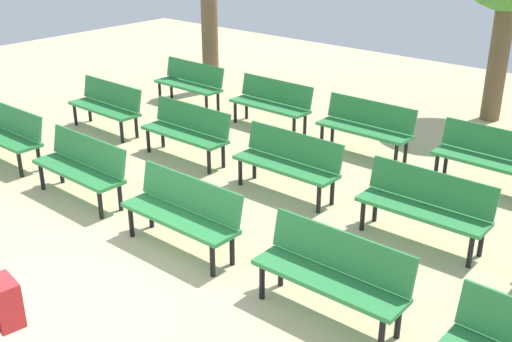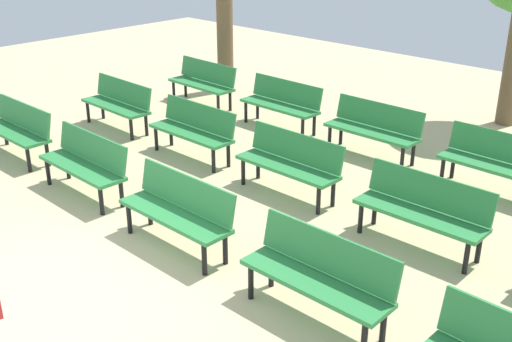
{
  "view_description": "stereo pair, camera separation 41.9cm",
  "coord_description": "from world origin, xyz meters",
  "px_view_note": "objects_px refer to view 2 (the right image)",
  "views": [
    {
      "loc": [
        4.93,
        -2.92,
        3.81
      ],
      "look_at": [
        0.0,
        2.91,
        0.55
      ],
      "focal_mm": 43.86,
      "sensor_mm": 36.0,
      "label": 1
    },
    {
      "loc": [
        5.25,
        -2.64,
        3.81
      ],
      "look_at": [
        0.0,
        2.91,
        0.55
      ],
      "focal_mm": 43.86,
      "sensor_mm": 36.0,
      "label": 2
    }
  ],
  "objects_px": {
    "bench_r2_c3": "(498,160)",
    "tree_2": "(225,33)",
    "bench_r0_c0": "(18,127)",
    "bench_r0_c2": "(179,208)",
    "bench_r1_c0": "(118,102)",
    "bench_r1_c3": "(423,207)",
    "bench_r2_c1": "(282,102)",
    "bench_r1_c2": "(290,161)",
    "bench_r0_c1": "(86,161)",
    "bench_r2_c0": "(203,81)",
    "bench_r1_c1": "(194,128)",
    "bench_r2_c2": "(374,127)",
    "bench_r0_c3": "(320,273)"
  },
  "relations": [
    {
      "from": "bench_r1_c0",
      "to": "bench_r0_c2",
      "type": "bearing_deg",
      "value": -25.37
    },
    {
      "from": "bench_r0_c0",
      "to": "tree_2",
      "type": "relative_size",
      "value": 0.63
    },
    {
      "from": "bench_r1_c1",
      "to": "bench_r2_c3",
      "type": "relative_size",
      "value": 1.0
    },
    {
      "from": "bench_r0_c1",
      "to": "bench_r1_c3",
      "type": "bearing_deg",
      "value": 25.72
    },
    {
      "from": "bench_r0_c3",
      "to": "bench_r2_c0",
      "type": "bearing_deg",
      "value": 145.95
    },
    {
      "from": "bench_r0_c2",
      "to": "bench_r1_c0",
      "type": "xyz_separation_m",
      "value": [
        -4.15,
        2.06,
        0.0
      ]
    },
    {
      "from": "bench_r2_c3",
      "to": "bench_r1_c1",
      "type": "bearing_deg",
      "value": -153.34
    },
    {
      "from": "bench_r0_c0",
      "to": "bench_r0_c3",
      "type": "height_order",
      "value": "same"
    },
    {
      "from": "bench_r0_c0",
      "to": "bench_r2_c1",
      "type": "distance_m",
      "value": 4.55
    },
    {
      "from": "bench_r0_c0",
      "to": "bench_r0_c3",
      "type": "distance_m",
      "value": 6.23
    },
    {
      "from": "bench_r1_c1",
      "to": "bench_r2_c1",
      "type": "relative_size",
      "value": 1.0
    },
    {
      "from": "bench_r2_c3",
      "to": "tree_2",
      "type": "bearing_deg",
      "value": 171.09
    },
    {
      "from": "bench_r0_c2",
      "to": "bench_r1_c0",
      "type": "bearing_deg",
      "value": 153.8
    },
    {
      "from": "bench_r0_c1",
      "to": "bench_r2_c1",
      "type": "distance_m",
      "value": 4.06
    },
    {
      "from": "bench_r0_c2",
      "to": "tree_2",
      "type": "distance_m",
      "value": 6.99
    },
    {
      "from": "bench_r0_c2",
      "to": "bench_r0_c0",
      "type": "bearing_deg",
      "value": 178.7
    },
    {
      "from": "bench_r0_c2",
      "to": "bench_r2_c3",
      "type": "xyz_separation_m",
      "value": [
        2.12,
        4.06,
        0.0
      ]
    },
    {
      "from": "bench_r0_c3",
      "to": "bench_r2_c2",
      "type": "bearing_deg",
      "value": 116.29
    },
    {
      "from": "bench_r0_c1",
      "to": "bench_r0_c3",
      "type": "bearing_deg",
      "value": 0.32
    },
    {
      "from": "bench_r0_c1",
      "to": "bench_r0_c3",
      "type": "xyz_separation_m",
      "value": [
        4.17,
        -0.03,
        0.0
      ]
    },
    {
      "from": "bench_r2_c1",
      "to": "tree_2",
      "type": "xyz_separation_m",
      "value": [
        -2.62,
        1.1,
        0.76
      ]
    },
    {
      "from": "bench_r0_c0",
      "to": "bench_r2_c1",
      "type": "xyz_separation_m",
      "value": [
        2.16,
        4.01,
        0.0
      ]
    },
    {
      "from": "bench_r1_c1",
      "to": "bench_r2_c2",
      "type": "bearing_deg",
      "value": 44.25
    },
    {
      "from": "bench_r0_c0",
      "to": "bench_r2_c3",
      "type": "relative_size",
      "value": 1.0
    },
    {
      "from": "bench_r0_c0",
      "to": "bench_r2_c0",
      "type": "bearing_deg",
      "value": 89.62
    },
    {
      "from": "tree_2",
      "to": "bench_r0_c1",
      "type": "bearing_deg",
      "value": -64.02
    },
    {
      "from": "bench_r0_c3",
      "to": "bench_r1_c3",
      "type": "xyz_separation_m",
      "value": [
        0.01,
        1.98,
        0.0
      ]
    },
    {
      "from": "bench_r0_c1",
      "to": "bench_r1_c0",
      "type": "bearing_deg",
      "value": 136.67
    },
    {
      "from": "bench_r1_c0",
      "to": "bench_r2_c1",
      "type": "height_order",
      "value": "same"
    },
    {
      "from": "bench_r2_c0",
      "to": "bench_r2_c2",
      "type": "relative_size",
      "value": 1.01
    },
    {
      "from": "bench_r0_c2",
      "to": "bench_r1_c0",
      "type": "distance_m",
      "value": 4.64
    },
    {
      "from": "bench_r0_c0",
      "to": "bench_r1_c3",
      "type": "distance_m",
      "value": 6.52
    },
    {
      "from": "bench_r1_c2",
      "to": "bench_r2_c0",
      "type": "bearing_deg",
      "value": 153.13
    },
    {
      "from": "bench_r1_c1",
      "to": "bench_r0_c2",
      "type": "bearing_deg",
      "value": -45.08
    },
    {
      "from": "bench_r0_c0",
      "to": "bench_r0_c1",
      "type": "xyz_separation_m",
      "value": [
        2.06,
        -0.05,
        0.0
      ]
    },
    {
      "from": "bench_r0_c2",
      "to": "bench_r1_c2",
      "type": "height_order",
      "value": "same"
    },
    {
      "from": "bench_r0_c0",
      "to": "bench_r1_c3",
      "type": "bearing_deg",
      "value": 16.83
    },
    {
      "from": "bench_r0_c0",
      "to": "bench_r0_c1",
      "type": "bearing_deg",
      "value": -1.48
    },
    {
      "from": "bench_r0_c2",
      "to": "bench_r2_c1",
      "type": "distance_m",
      "value": 4.57
    },
    {
      "from": "bench_r1_c0",
      "to": "bench_r0_c0",
      "type": "bearing_deg",
      "value": -88.59
    },
    {
      "from": "bench_r0_c3",
      "to": "bench_r1_c1",
      "type": "relative_size",
      "value": 1.0
    },
    {
      "from": "bench_r2_c3",
      "to": "bench_r0_c1",
      "type": "bearing_deg",
      "value": -135.53
    },
    {
      "from": "bench_r0_c3",
      "to": "bench_r1_c0",
      "type": "bearing_deg",
      "value": 161.32
    },
    {
      "from": "bench_r2_c2",
      "to": "bench_r0_c3",
      "type": "bearing_deg",
      "value": -62.95
    },
    {
      "from": "bench_r0_c1",
      "to": "bench_r1_c1",
      "type": "height_order",
      "value": "same"
    },
    {
      "from": "bench_r0_c0",
      "to": "bench_r1_c1",
      "type": "distance_m",
      "value": 2.85
    },
    {
      "from": "bench_r2_c1",
      "to": "bench_r1_c2",
      "type": "bearing_deg",
      "value": -45.83
    },
    {
      "from": "bench_r0_c3",
      "to": "bench_r2_c1",
      "type": "distance_m",
      "value": 5.76
    },
    {
      "from": "bench_r0_c2",
      "to": "bench_r1_c1",
      "type": "bearing_deg",
      "value": 135.31
    },
    {
      "from": "bench_r1_c2",
      "to": "bench_r2_c2",
      "type": "relative_size",
      "value": 1.0
    }
  ]
}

